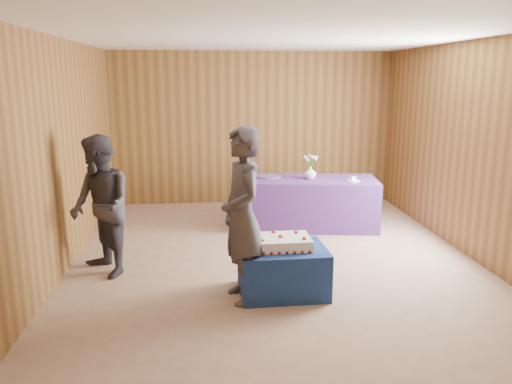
{
  "coord_description": "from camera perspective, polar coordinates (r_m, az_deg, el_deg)",
  "views": [
    {
      "loc": [
        -0.8,
        -5.93,
        2.24
      ],
      "look_at": [
        -0.21,
        0.1,
        0.85
      ],
      "focal_mm": 35.0,
      "sensor_mm": 36.0,
      "label": 1
    }
  ],
  "objects": [
    {
      "name": "guest_left",
      "position": [
        4.98,
        -1.61,
        -2.72
      ],
      "size": [
        0.58,
        0.74,
        1.79
      ],
      "primitive_type": "imported",
      "rotation": [
        0.0,
        0.0,
        -1.32
      ],
      "color": "#3C3B45",
      "rests_on": "ground"
    },
    {
      "name": "serving_table",
      "position": [
        7.67,
        6.15,
        -1.21
      ],
      "size": [
        2.1,
        1.16,
        0.75
      ],
      "primitive_type": "cube",
      "rotation": [
        0.0,
        0.0,
        -0.13
      ],
      "color": "#5D3490",
      "rests_on": "ground"
    },
    {
      "name": "room_shell",
      "position": [
        6.0,
        2.15,
        8.75
      ],
      "size": [
        5.04,
        6.04,
        2.72
      ],
      "color": "brown",
      "rests_on": "ground"
    },
    {
      "name": "knife",
      "position": [
        7.35,
        11.88,
        0.97
      ],
      "size": [
        0.26,
        0.03,
        0.0
      ],
      "primitive_type": "cube",
      "rotation": [
        0.0,
        0.0,
        0.03
      ],
      "color": "silver",
      "rests_on": "serving_table"
    },
    {
      "name": "sheet_cake",
      "position": [
        5.25,
        2.76,
        -5.75
      ],
      "size": [
        0.67,
        0.46,
        0.15
      ],
      "rotation": [
        0.0,
        0.0,
        0.02
      ],
      "color": "white",
      "rests_on": "cake_table"
    },
    {
      "name": "guest_right",
      "position": [
        5.92,
        -17.31,
        -1.59
      ],
      "size": [
        0.96,
        1.0,
        1.63
      ],
      "primitive_type": "imported",
      "rotation": [
        0.0,
        0.0,
        -0.96
      ],
      "color": "#31313B",
      "rests_on": "ground"
    },
    {
      "name": "ground",
      "position": [
        6.39,
        2.01,
        -7.59
      ],
      "size": [
        6.0,
        6.0,
        0.0
      ],
      "primitive_type": "plane",
      "color": "tan",
      "rests_on": "ground"
    },
    {
      "name": "cake_slice",
      "position": [
        7.5,
        11.06,
        1.57
      ],
      "size": [
        0.08,
        0.07,
        0.08
      ],
      "rotation": [
        0.0,
        0.0,
        0.11
      ],
      "color": "white",
      "rests_on": "plate"
    },
    {
      "name": "platter",
      "position": [
        7.65,
        1.5,
        1.78
      ],
      "size": [
        0.38,
        0.38,
        0.02
      ],
      "primitive_type": "cylinder",
      "rotation": [
        0.0,
        0.0,
        0.02
      ],
      "color": "#64478E",
      "rests_on": "serving_table"
    },
    {
      "name": "cake_table",
      "position": [
        5.36,
        3.07,
        -8.89
      ],
      "size": [
        0.92,
        0.73,
        0.5
      ],
      "primitive_type": "cube",
      "rotation": [
        0.0,
        0.0,
        0.03
      ],
      "color": "navy",
      "rests_on": "ground"
    },
    {
      "name": "vase",
      "position": [
        7.55,
        6.22,
        2.21
      ],
      "size": [
        0.21,
        0.21,
        0.19
      ],
      "primitive_type": "imported",
      "rotation": [
        0.0,
        0.0,
        -0.2
      ],
      "color": "white",
      "rests_on": "serving_table"
    },
    {
      "name": "plate",
      "position": [
        7.51,
        11.05,
        1.29
      ],
      "size": [
        0.24,
        0.24,
        0.01
      ],
      "primitive_type": "cylinder",
      "rotation": [
        0.0,
        0.0,
        -0.16
      ],
      "color": "white",
      "rests_on": "serving_table"
    },
    {
      "name": "flower_spray",
      "position": [
        7.51,
        6.26,
        3.97
      ],
      "size": [
        0.22,
        0.22,
        0.17
      ],
      "color": "#255C24",
      "rests_on": "vase"
    }
  ]
}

